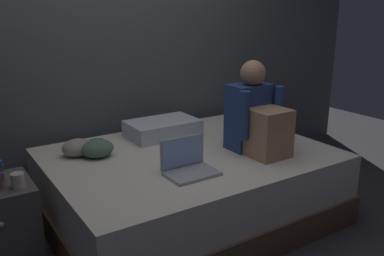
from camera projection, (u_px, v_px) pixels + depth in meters
ground_plane at (189, 243)px, 2.80m from camera, size 8.00×8.00×0.00m
wall_back at (109, 31)px, 3.38m from camera, size 5.60×0.10×2.70m
bed at (189, 186)px, 3.07m from camera, size 2.00×1.50×0.53m
person_sitting at (257, 118)px, 2.95m from camera, size 0.39×0.44×0.66m
laptop at (188, 165)px, 2.61m from camera, size 0.32×0.23×0.22m
pillow at (163, 128)px, 3.36m from camera, size 0.56×0.36×0.13m
mug at (18, 181)px, 2.37m from camera, size 0.08×0.08×0.09m
clothes_pile at (91, 148)px, 2.92m from camera, size 0.34×0.29×0.13m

